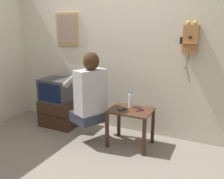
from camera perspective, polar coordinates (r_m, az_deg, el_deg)
The scene contains 11 objects.
ground_plane at distance 3.13m, azimuth -7.69°, elevation -15.45°, with size 14.00×14.00×0.00m, color slate.
wall_back at distance 3.62m, azimuth 0.65°, elevation 10.11°, with size 6.80×0.05×2.55m.
side_table at distance 3.20m, azimuth 4.50°, elevation -6.59°, with size 0.56×0.44×0.51m.
person at distance 3.17m, azimuth -5.43°, elevation -0.27°, with size 0.62×0.57×0.96m.
tv_stand at distance 3.99m, azimuth -12.37°, elevation -5.52°, with size 0.59×0.44×0.42m.
television at distance 3.88m, azimuth -12.94°, elevation -0.10°, with size 0.50×0.42×0.37m.
wall_phone_antique at distance 3.22m, azimuth 18.37°, elevation 11.51°, with size 0.23×0.19×0.78m.
framed_picture at distance 3.99m, azimuth -10.74°, elevation 14.01°, with size 0.42×0.03×0.52m.
cell_phone_held at distance 3.14m, azimuth 2.50°, elevation -4.78°, with size 0.11×0.14×0.01m.
cell_phone_spare at distance 3.14m, azimuth 6.61°, elevation -4.88°, with size 0.12×0.14×0.01m.
water_bottle at distance 3.23m, azimuth 4.58°, elevation -2.57°, with size 0.07×0.07×0.21m.
Camera 1 is at (1.52, -2.24, 1.56)m, focal length 38.00 mm.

